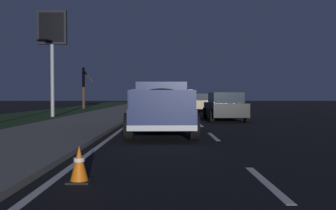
{
  "coord_description": "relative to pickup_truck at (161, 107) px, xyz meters",
  "views": [
    {
      "loc": [
        -0.23,
        1.56,
        1.37
      ],
      "look_at": [
        14.76,
        1.51,
        0.99
      ],
      "focal_mm": 39.46,
      "sensor_mm": 36.0,
      "label": 1
    }
  ],
  "objects": [
    {
      "name": "sedan_tan",
      "position": [
        19.02,
        -3.3,
        -0.2
      ],
      "size": [
        4.42,
        2.05,
        1.54
      ],
      "color": "#9E845B",
      "rests_on": "ground"
    },
    {
      "name": "pickup_truck",
      "position": [
        0.0,
        0.0,
        0.0
      ],
      "size": [
        5.46,
        2.36,
        1.87
      ],
      "color": "#141E4C",
      "rests_on": "ground"
    },
    {
      "name": "ground",
      "position": [
        14.09,
        -1.75,
        -0.98
      ],
      "size": [
        144.0,
        144.0,
        0.0
      ],
      "primitive_type": "plane",
      "color": "black"
    },
    {
      "name": "sedan_black",
      "position": [
        7.04,
        -3.37,
        -0.2
      ],
      "size": [
        4.41,
        2.04,
        1.54
      ],
      "color": "black",
      "rests_on": "ground"
    },
    {
      "name": "gas_price_sign",
      "position": [
        10.86,
        7.24,
        4.2
      ],
      "size": [
        0.27,
        1.9,
        6.89
      ],
      "color": "#99999E",
      "rests_on": "ground"
    },
    {
      "name": "grass_verge",
      "position": [
        14.09,
        8.95,
        -0.98
      ],
      "size": [
        108.0,
        6.0,
        0.01
      ],
      "primitive_type": "cube",
      "color": "#1E3819",
      "rests_on": "ground"
    },
    {
      "name": "traffic_cone_near",
      "position": [
        -7.35,
        1.19,
        -0.7
      ],
      "size": [
        0.36,
        0.36,
        0.58
      ],
      "color": "black",
      "rests_on": "ground"
    },
    {
      "name": "bare_tree_far",
      "position": [
        26.16,
        8.63,
        1.33
      ],
      "size": [
        0.97,
        1.13,
        4.36
      ],
      "color": "#423323",
      "rests_on": "ground"
    },
    {
      "name": "sidewalk_shoulder",
      "position": [
        14.09,
        3.95,
        -0.92
      ],
      "size": [
        108.0,
        4.0,
        0.12
      ],
      "primitive_type": "cube",
      "color": "slate",
      "rests_on": "ground"
    },
    {
      "name": "lane_markings",
      "position": [
        15.99,
        0.8,
        -0.98
      ],
      "size": [
        108.0,
        3.54,
        0.01
      ],
      "color": "silver",
      "rests_on": "ground"
    }
  ]
}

